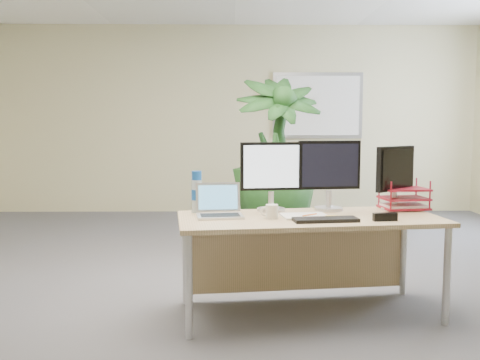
{
  "coord_description": "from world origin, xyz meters",
  "views": [
    {
      "loc": [
        -0.05,
        -3.81,
        1.27
      ],
      "look_at": [
        0.02,
        0.35,
        0.84
      ],
      "focal_mm": 40.0,
      "sensor_mm": 36.0,
      "label": 1
    }
  ],
  "objects_px": {
    "monitor_left": "(271,172)",
    "laptop": "(219,208)",
    "desk": "(306,234)",
    "monitor_right": "(329,171)",
    "floor_plant": "(276,174)"
  },
  "relations": [
    {
      "from": "desk",
      "to": "monitor_left",
      "type": "bearing_deg",
      "value": 147.34
    },
    {
      "from": "desk",
      "to": "monitor_right",
      "type": "relative_size",
      "value": 3.64
    },
    {
      "from": "monitor_right",
      "to": "laptop",
      "type": "relative_size",
      "value": 1.5
    },
    {
      "from": "desk",
      "to": "monitor_right",
      "type": "distance_m",
      "value": 0.49
    },
    {
      "from": "laptop",
      "to": "monitor_right",
      "type": "bearing_deg",
      "value": 16.51
    },
    {
      "from": "desk",
      "to": "monitor_left",
      "type": "xyz_separation_m",
      "value": [
        -0.23,
        0.15,
        0.42
      ]
    },
    {
      "from": "monitor_left",
      "to": "monitor_right",
      "type": "relative_size",
      "value": 0.98
    },
    {
      "from": "floor_plant",
      "to": "monitor_right",
      "type": "height_order",
      "value": "floor_plant"
    },
    {
      "from": "monitor_right",
      "to": "monitor_left",
      "type": "bearing_deg",
      "value": -175.96
    },
    {
      "from": "monitor_left",
      "to": "laptop",
      "type": "xyz_separation_m",
      "value": [
        -0.36,
        -0.2,
        -0.22
      ]
    },
    {
      "from": "floor_plant",
      "to": "laptop",
      "type": "distance_m",
      "value": 2.19
    },
    {
      "from": "desk",
      "to": "laptop",
      "type": "xyz_separation_m",
      "value": [
        -0.59,
        -0.06,
        0.19
      ]
    },
    {
      "from": "desk",
      "to": "laptop",
      "type": "bearing_deg",
      "value": -174.63
    },
    {
      "from": "desk",
      "to": "laptop",
      "type": "height_order",
      "value": "laptop"
    },
    {
      "from": "monitor_left",
      "to": "laptop",
      "type": "distance_m",
      "value": 0.47
    }
  ]
}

